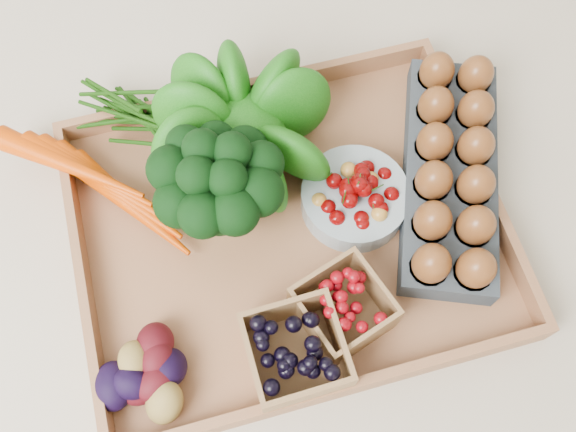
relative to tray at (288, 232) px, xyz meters
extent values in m
plane|color=beige|center=(0.00, 0.00, -0.01)|extent=(4.00, 4.00, 0.00)
cube|color=#A06943|center=(0.00, 0.00, 0.00)|extent=(0.55, 0.45, 0.01)
sphere|color=#0F500C|center=(-0.03, 0.13, 0.09)|extent=(0.16, 0.16, 0.16)
cylinder|color=#8C9EA5|center=(0.09, 0.01, 0.03)|extent=(0.14, 0.14, 0.04)
cube|color=#333A41|center=(0.23, 0.01, 0.03)|extent=(0.24, 0.36, 0.04)
cube|color=black|center=(-0.04, -0.17, 0.05)|extent=(0.11, 0.11, 0.08)
cube|color=maroon|center=(0.03, -0.13, 0.04)|extent=(0.12, 0.12, 0.07)
camera|label=1|loc=(-0.09, -0.31, 0.80)|focal=40.00mm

